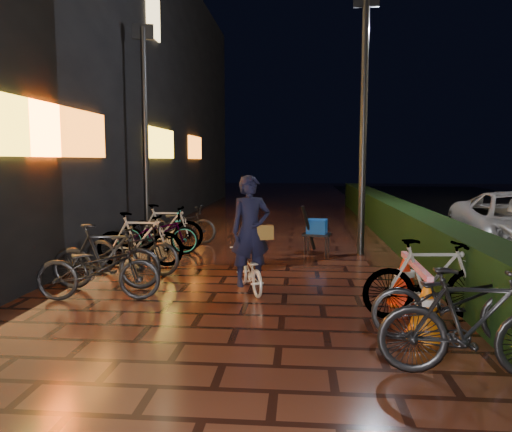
{
  "coord_description": "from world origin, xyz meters",
  "views": [
    {
      "loc": [
        0.77,
        -5.99,
        2.09
      ],
      "look_at": [
        -0.0,
        2.84,
        1.1
      ],
      "focal_mm": 35.0,
      "sensor_mm": 36.0,
      "label": 1
    }
  ],
  "objects": [
    {
      "name": "ground",
      "position": [
        0.0,
        0.0,
        0.0
      ],
      "size": [
        80.0,
        80.0,
        0.0
      ],
      "primitive_type": "plane",
      "color": "#381911",
      "rests_on": "ground"
    },
    {
      "name": "storefront_block",
      "position": [
        -9.5,
        11.5,
        4.5
      ],
      "size": [
        12.09,
        22.0,
        9.0
      ],
      "color": "black",
      "rests_on": "ground"
    },
    {
      "name": "cyclist",
      "position": [
        -0.0,
        1.76,
        0.69
      ],
      "size": [
        0.9,
        1.37,
        1.86
      ],
      "color": "silver",
      "rests_on": "ground"
    },
    {
      "name": "lamp_post_sf",
      "position": [
        -2.99,
        6.02,
        2.93
      ],
      "size": [
        0.51,
        0.23,
        5.32
      ],
      "color": "black",
      "rests_on": "ground"
    },
    {
      "name": "cart_assembly",
      "position": [
        1.15,
        5.21,
        0.57
      ],
      "size": [
        0.71,
        0.6,
        1.11
      ],
      "color": "black",
      "rests_on": "ground"
    },
    {
      "name": "parked_bikes_storefront",
      "position": [
        -2.31,
        3.66,
        0.5
      ],
      "size": [
        2.07,
        6.05,
        1.07
      ],
      "color": "black",
      "rests_on": "ground"
    },
    {
      "name": "hedge",
      "position": [
        3.3,
        8.0,
        0.5
      ],
      "size": [
        0.7,
        20.0,
        1.0
      ],
      "primitive_type": "cube",
      "color": "black",
      "rests_on": "ground"
    },
    {
      "name": "parked_bikes_hedge",
      "position": [
        2.49,
        -0.27,
        0.52
      ],
      "size": [
        1.95,
        2.43,
        1.07
      ],
      "color": "black",
      "rests_on": "ground"
    },
    {
      "name": "traffic_barrier",
      "position": [
        2.29,
        0.58,
        0.38
      ],
      "size": [
        0.52,
        1.91,
        0.77
      ],
      "color": "#D8640B",
      "rests_on": "ground"
    },
    {
      "name": "lamp_post_hedge",
      "position": [
        2.15,
        5.21,
        3.14
      ],
      "size": [
        0.54,
        0.16,
        5.71
      ],
      "color": "black",
      "rests_on": "ground"
    }
  ]
}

